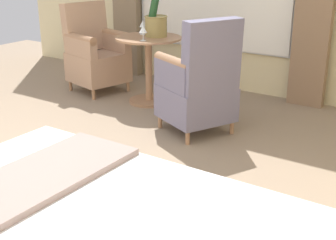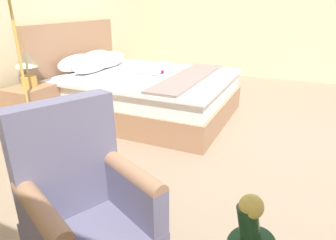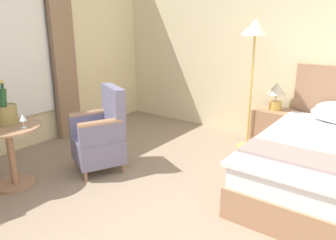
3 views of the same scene
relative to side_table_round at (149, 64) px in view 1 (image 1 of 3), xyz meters
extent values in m
cylinder|color=#A57757|center=(0.00, 0.00, -0.39)|extent=(0.42, 0.42, 0.03)
cylinder|color=#A57757|center=(0.00, 0.00, -0.08)|extent=(0.07, 0.07, 0.66)
cylinder|color=#A57757|center=(0.00, 0.00, 0.26)|extent=(0.67, 0.67, 0.02)
cylinder|color=olive|center=(-0.07, 0.05, 0.37)|extent=(0.22, 0.22, 0.20)
torus|color=olive|center=(-0.07, 0.05, 0.47)|extent=(0.23, 0.23, 0.02)
cylinder|color=white|center=(-0.07, 0.05, 0.45)|extent=(0.19, 0.19, 0.03)
cylinder|color=#1E4723|center=(-0.05, 0.02, 0.51)|extent=(0.10, 0.12, 0.29)
cylinder|color=white|center=(-0.10, -0.14, 0.27)|extent=(0.07, 0.07, 0.01)
cylinder|color=white|center=(-0.10, -0.14, 0.31)|extent=(0.01, 0.01, 0.07)
cone|color=white|center=(-0.10, -0.14, 0.38)|extent=(0.08, 0.08, 0.07)
cylinder|color=white|center=(0.19, 0.08, 0.27)|extent=(0.06, 0.06, 0.01)
cylinder|color=white|center=(0.19, 0.08, 0.31)|extent=(0.01, 0.01, 0.07)
cone|color=white|center=(0.19, 0.08, 0.38)|extent=(0.08, 0.08, 0.07)
cylinder|color=#A57757|center=(0.13, 0.71, -0.35)|extent=(0.04, 0.04, 0.12)
cylinder|color=#A57757|center=(0.54, 0.52, -0.35)|extent=(0.04, 0.04, 0.12)
cylinder|color=#A57757|center=(0.32, 1.12, -0.35)|extent=(0.04, 0.04, 0.12)
cylinder|color=#A57757|center=(0.74, 0.92, -0.35)|extent=(0.04, 0.04, 0.12)
cube|color=slate|center=(0.43, 0.82, -0.15)|extent=(0.71, 0.70, 0.29)
cube|color=slate|center=(0.52, 1.01, 0.29)|extent=(0.52, 0.34, 0.59)
cube|color=slate|center=(0.23, 0.89, 0.11)|extent=(0.29, 0.48, 0.23)
cylinder|color=#A57757|center=(0.23, 0.89, 0.23)|extent=(0.29, 0.48, 0.09)
cube|color=slate|center=(0.62, 0.71, 0.11)|extent=(0.29, 0.48, 0.23)
cylinder|color=#A57757|center=(0.62, 0.71, 0.23)|extent=(0.29, 0.48, 0.09)
cylinder|color=#A57757|center=(0.26, -0.54, -0.35)|extent=(0.04, 0.04, 0.11)
cylinder|color=#A57757|center=(-0.19, -0.43, -0.35)|extent=(0.04, 0.04, 0.11)
cylinder|color=#A57757|center=(0.15, -0.99, -0.35)|extent=(0.04, 0.04, 0.11)
cylinder|color=#A57757|center=(-0.30, -0.88, -0.35)|extent=(0.04, 0.04, 0.11)
cube|color=tan|center=(-0.02, -0.71, -0.14)|extent=(0.65, 0.65, 0.32)
cube|color=tan|center=(-0.07, -0.93, 0.29)|extent=(0.54, 0.29, 0.54)
cube|color=tan|center=(0.20, -0.75, 0.12)|extent=(0.21, 0.50, 0.19)
cylinder|color=#A57757|center=(0.20, -0.75, 0.21)|extent=(0.21, 0.50, 0.09)
cube|color=tan|center=(-0.23, -0.64, 0.12)|extent=(0.21, 0.50, 0.19)
cylinder|color=#A57757|center=(-0.23, -0.64, 0.21)|extent=(0.21, 0.50, 0.09)
camera|label=1|loc=(3.75, 2.76, 1.09)|focal=50.00mm
camera|label=2|loc=(-0.46, 0.01, 1.00)|focal=32.00mm
camera|label=3|loc=(3.24, -1.59, 1.34)|focal=35.00mm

